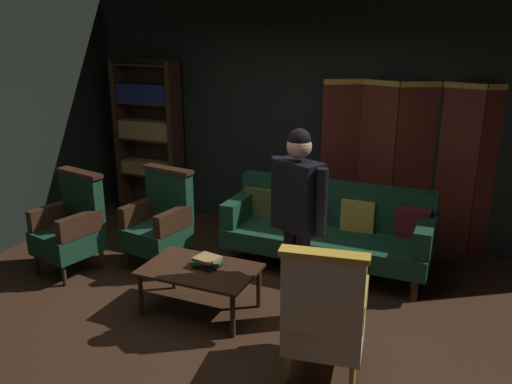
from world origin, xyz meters
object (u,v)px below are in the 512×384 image
(armchair_gilt_accent, at_px, (325,314))
(book_green_cloth, at_px, (207,261))
(book_black_cloth, at_px, (207,265))
(armchair_wing_right, at_px, (71,226))
(velvet_couch, at_px, (329,226))
(folding_screen, at_px, (415,165))
(coffee_table, at_px, (200,273))
(armchair_wing_left, at_px, (160,221))
(standing_figure, at_px, (298,211))
(book_tan_leather, at_px, (207,258))
(bookshelf, at_px, (149,133))

(armchair_gilt_accent, bearing_deg, book_green_cloth, 158.42)
(book_black_cloth, bearing_deg, armchair_wing_right, 174.34)
(velvet_couch, bearing_deg, folding_screen, 50.89)
(coffee_table, bearing_deg, armchair_wing_left, 141.17)
(folding_screen, bearing_deg, book_black_cloth, -123.68)
(velvet_couch, relative_size, armchair_wing_left, 2.04)
(book_black_cloth, distance_m, book_green_cloth, 0.03)
(armchair_wing_right, xyz_separation_m, book_green_cloth, (1.68, -0.17, -0.02))
(folding_screen, relative_size, standing_figure, 1.23)
(armchair_wing_right, height_order, book_tan_leather, armchair_wing_right)
(armchair_gilt_accent, height_order, book_green_cloth, armchair_gilt_accent)
(folding_screen, distance_m, coffee_table, 2.76)
(coffee_table, bearing_deg, velvet_couch, 60.06)
(armchair_wing_right, bearing_deg, armchair_wing_left, 31.26)
(velvet_couch, distance_m, book_black_cloth, 1.50)
(coffee_table, xyz_separation_m, standing_figure, (0.84, 0.16, 0.65))
(armchair_wing_left, relative_size, book_green_cloth, 4.09)
(bookshelf, relative_size, book_black_cloth, 9.99)
(standing_figure, bearing_deg, armchair_wing_right, 178.44)
(armchair_wing_left, bearing_deg, armchair_wing_right, -148.74)
(velvet_couch, distance_m, armchair_gilt_accent, 1.85)
(velvet_couch, xyz_separation_m, book_black_cloth, (-0.74, -1.30, -0.02))
(book_black_cloth, bearing_deg, bookshelf, 133.82)
(armchair_gilt_accent, height_order, standing_figure, standing_figure)
(velvet_couch, distance_m, coffee_table, 1.57)
(velvet_couch, bearing_deg, armchair_wing_left, -157.92)
(book_tan_leather, bearing_deg, armchair_wing_right, 174.34)
(coffee_table, bearing_deg, book_black_cloth, 52.56)
(coffee_table, relative_size, book_black_cloth, 4.87)
(bookshelf, bearing_deg, armchair_wing_right, -81.55)
(armchair_gilt_accent, bearing_deg, bookshelf, 141.53)
(folding_screen, height_order, armchair_gilt_accent, folding_screen)
(coffee_table, xyz_separation_m, armchair_gilt_accent, (1.26, -0.42, 0.12))
(armchair_gilt_accent, distance_m, armchair_wing_left, 2.40)
(book_green_cloth, distance_m, book_tan_leather, 0.03)
(book_green_cloth, bearing_deg, armchair_wing_right, 174.34)
(coffee_table, distance_m, armchair_wing_right, 1.66)
(bookshelf, distance_m, armchair_wing_left, 1.86)
(book_tan_leather, bearing_deg, velvet_couch, 60.42)
(folding_screen, bearing_deg, coffee_table, -123.78)
(folding_screen, relative_size, velvet_couch, 0.98)
(velvet_couch, xyz_separation_m, armchair_wing_right, (-2.42, -1.14, 0.03))
(armchair_wing_right, bearing_deg, standing_figure, -1.56)
(armchair_wing_left, bearing_deg, folding_screen, 33.22)
(folding_screen, xyz_separation_m, bookshelf, (-3.41, -0.14, 0.11))
(book_black_cloth, bearing_deg, book_tan_leather, 0.00)
(folding_screen, xyz_separation_m, coffee_table, (-1.50, -2.24, -0.61))
(armchair_wing_left, distance_m, standing_figure, 1.87)
(velvet_couch, xyz_separation_m, armchair_wing_left, (-1.65, -0.67, 0.03))
(velvet_couch, relative_size, book_tan_leather, 10.37)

